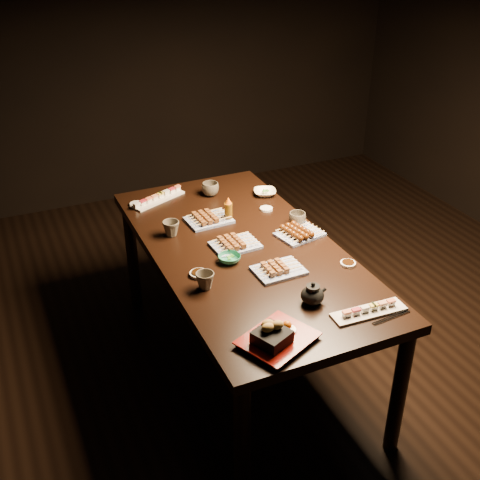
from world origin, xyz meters
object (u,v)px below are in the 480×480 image
at_px(yakitori_plate_left, 209,216).
at_px(dining_table, 244,308).
at_px(tempura_tray, 278,332).
at_px(teacup_far_right, 210,189).
at_px(edamame_bowl_cream, 265,192).
at_px(yakitori_plate_right, 279,266).
at_px(teacup_mid_right, 297,219).
at_px(teacup_near_left, 205,281).
at_px(edamame_bowl_green, 229,259).
at_px(condiment_bottle, 228,209).
at_px(sushi_platter_near, 369,309).
at_px(yakitori_plate_center, 235,241).
at_px(sushi_platter_far, 158,197).
at_px(teapot, 313,293).
at_px(teacup_far_left, 171,229).

bearing_deg(yakitori_plate_left, dining_table, -84.40).
xyz_separation_m(tempura_tray, teacup_far_right, (0.27, 1.39, -0.01)).
height_order(yakitori_plate_left, edamame_bowl_cream, yakitori_plate_left).
xyz_separation_m(yakitori_plate_right, teacup_mid_right, (0.31, 0.38, 0.01)).
bearing_deg(teacup_mid_right, teacup_near_left, -151.35).
xyz_separation_m(edamame_bowl_cream, teacup_near_left, (-0.69, -0.79, 0.02)).
bearing_deg(teacup_near_left, tempura_tray, -75.48).
xyz_separation_m(yakitori_plate_right, yakitori_plate_left, (-0.11, 0.62, 0.00)).
distance_m(edamame_bowl_green, condiment_bottle, 0.44).
xyz_separation_m(dining_table, sushi_platter_near, (0.26, -0.72, 0.40)).
distance_m(yakitori_plate_center, edamame_bowl_green, 0.15).
relative_size(sushi_platter_far, edamame_bowl_cream, 2.63).
height_order(yakitori_plate_left, teapot, teapot).
distance_m(sushi_platter_far, edamame_bowl_cream, 0.64).
bearing_deg(edamame_bowl_green, condiment_bottle, 67.52).
height_order(yakitori_plate_center, teapot, teapot).
bearing_deg(sushi_platter_near, teacup_far_left, 121.39).
xyz_separation_m(yakitori_plate_center, edamame_bowl_cream, (0.41, 0.49, -0.01)).
relative_size(dining_table, teapot, 14.83).
bearing_deg(tempura_tray, edamame_bowl_cream, 42.16).
xyz_separation_m(yakitori_plate_center, yakitori_plate_left, (-0.02, 0.31, 0.00)).
relative_size(teacup_near_left, teacup_far_left, 0.97).
bearing_deg(teacup_near_left, dining_table, 39.83).
bearing_deg(yakitori_plate_right, teacup_mid_right, 49.51).
relative_size(edamame_bowl_green, edamame_bowl_cream, 0.84).
distance_m(sushi_platter_far, tempura_tray, 1.45).
bearing_deg(yakitori_plate_left, condiment_bottle, -20.08).
distance_m(edamame_bowl_cream, teacup_far_right, 0.33).
bearing_deg(teacup_mid_right, edamame_bowl_cream, 88.88).
bearing_deg(yakitori_plate_right, teacup_far_left, 121.06).
relative_size(edamame_bowl_cream, teapot, 1.08).
relative_size(edamame_bowl_cream, teacup_far_left, 1.49).
xyz_separation_m(sushi_platter_near, edamame_bowl_cream, (0.12, 1.25, -0.00)).
distance_m(sushi_platter_far, teacup_far_left, 0.45).
bearing_deg(teacup_far_right, yakitori_plate_center, -100.19).
relative_size(sushi_platter_far, teapot, 2.85).
distance_m(dining_table, yakitori_plate_left, 0.53).
bearing_deg(condiment_bottle, edamame_bowl_green, -112.48).
relative_size(edamame_bowl_cream, teacup_far_right, 1.30).
bearing_deg(condiment_bottle, sushi_platter_near, -78.61).
relative_size(edamame_bowl_green, teacup_near_left, 1.28).
relative_size(sushi_platter_near, edamame_bowl_cream, 2.54).
bearing_deg(sushi_platter_near, dining_table, 112.01).
xyz_separation_m(yakitori_plate_left, condiment_bottle, (0.10, -0.03, 0.04)).
height_order(sushi_platter_far, yakitori_plate_left, yakitori_plate_left).
height_order(yakitori_plate_center, tempura_tray, tempura_tray).
height_order(dining_table, sushi_platter_near, sushi_platter_near).
bearing_deg(teacup_far_right, condiment_bottle, -95.02).
bearing_deg(condiment_bottle, edamame_bowl_cream, 32.94).
distance_m(teacup_mid_right, teacup_far_right, 0.62).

